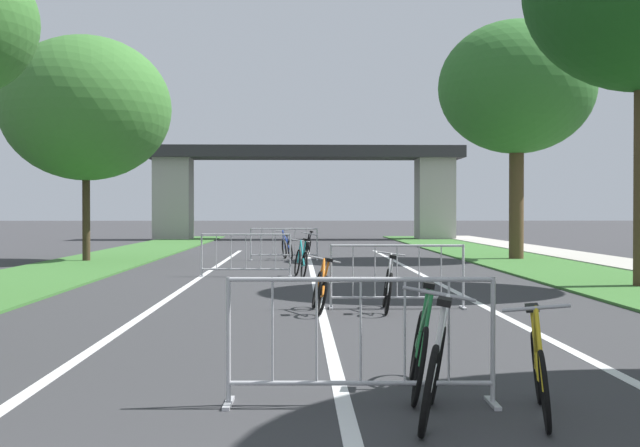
% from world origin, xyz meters
% --- Properties ---
extents(grass_verge_left, '(3.31, 56.54, 0.05)m').
position_xyz_m(grass_verge_left, '(-6.63, 23.13, 0.03)').
color(grass_verge_left, '#386B2D').
rests_on(grass_verge_left, ground).
extents(grass_verge_right, '(3.31, 56.54, 0.05)m').
position_xyz_m(grass_verge_right, '(6.63, 23.13, 0.03)').
color(grass_verge_right, '#386B2D').
rests_on(grass_verge_right, ground).
extents(sidewalk_path_right, '(2.10, 56.54, 0.08)m').
position_xyz_m(sidewalk_path_right, '(9.34, 23.13, 0.04)').
color(sidewalk_path_right, '#ADA89E').
rests_on(sidewalk_path_right, ground).
extents(lane_stripe_center, '(0.14, 32.71, 0.01)m').
position_xyz_m(lane_stripe_center, '(0.00, 16.35, 0.00)').
color(lane_stripe_center, silver).
rests_on(lane_stripe_center, ground).
extents(lane_stripe_right_lane, '(0.14, 32.71, 0.01)m').
position_xyz_m(lane_stripe_right_lane, '(2.74, 16.35, 0.00)').
color(lane_stripe_right_lane, silver).
rests_on(lane_stripe_right_lane, ground).
extents(lane_stripe_left_lane, '(0.14, 32.71, 0.01)m').
position_xyz_m(lane_stripe_left_lane, '(-2.74, 16.35, 0.00)').
color(lane_stripe_left_lane, silver).
rests_on(lane_stripe_left_lane, ground).
extents(overpass_bridge, '(18.03, 3.28, 5.31)m').
position_xyz_m(overpass_bridge, '(0.00, 46.73, 3.55)').
color(overpass_bridge, '#2D2D30').
rests_on(overpass_bridge, ground).
extents(tree_left_pine_far, '(5.33, 5.33, 7.11)m').
position_xyz_m(tree_left_pine_far, '(-7.05, 24.95, 4.83)').
color(tree_left_pine_far, '#3D2D1E').
rests_on(tree_left_pine_far, ground).
extents(tree_right_oak_near, '(5.13, 5.13, 7.86)m').
position_xyz_m(tree_right_oak_near, '(6.80, 25.75, 5.65)').
color(tree_right_oak_near, '#4C3823').
rests_on(tree_right_oak_near, ground).
extents(crowd_barrier_nearest, '(2.24, 0.49, 1.05)m').
position_xyz_m(crowd_barrier_nearest, '(0.14, 4.97, 0.52)').
color(crowd_barrier_nearest, '#ADADB2').
rests_on(crowd_barrier_nearest, ground).
extents(crowd_barrier_second, '(2.24, 0.50, 1.05)m').
position_xyz_m(crowd_barrier_second, '(1.25, 11.88, 0.52)').
color(crowd_barrier_second, '#ADADB2').
rests_on(crowd_barrier_second, ground).
extents(crowd_barrier_third, '(2.24, 0.54, 1.05)m').
position_xyz_m(crowd_barrier_third, '(-1.65, 18.79, 0.52)').
color(crowd_barrier_third, '#ADADB2').
rests_on(crowd_barrier_third, ground).
extents(crowd_barrier_fourth, '(2.24, 0.54, 1.05)m').
position_xyz_m(crowd_barrier_fourth, '(-0.84, 25.70, 0.52)').
color(crowd_barrier_fourth, '#ADADB2').
rests_on(crowd_barrier_fourth, ground).
extents(bicycle_blue_0, '(0.60, 1.67, 1.00)m').
position_xyz_m(bicycle_blue_0, '(-0.74, 26.23, 0.36)').
color(bicycle_blue_0, black).
rests_on(bicycle_blue_0, ground).
extents(bicycle_orange_1, '(0.54, 1.65, 0.88)m').
position_xyz_m(bicycle_orange_1, '(-0.02, 11.37, 0.35)').
color(bicycle_orange_1, black).
rests_on(bicycle_orange_1, ground).
extents(bicycle_black_2, '(0.52, 1.66, 0.95)m').
position_xyz_m(bicycle_black_2, '(-0.07, 26.09, 0.37)').
color(bicycle_black_2, black).
rests_on(bicycle_black_2, ground).
extents(bicycle_yellow_3, '(0.60, 1.54, 0.93)m').
position_xyz_m(bicycle_yellow_3, '(1.48, 4.51, 0.35)').
color(bicycle_yellow_3, black).
rests_on(bicycle_yellow_3, ground).
extents(bicycle_white_4, '(0.67, 1.68, 0.96)m').
position_xyz_m(bicycle_white_4, '(0.65, 4.44, 0.37)').
color(bicycle_white_4, black).
rests_on(bicycle_white_4, ground).
extents(bicycle_green_5, '(0.48, 1.75, 0.98)m').
position_xyz_m(bicycle_green_5, '(0.68, 5.43, 0.38)').
color(bicycle_green_5, black).
rests_on(bicycle_green_5, ground).
extents(bicycle_silver_6, '(0.47, 1.70, 0.94)m').
position_xyz_m(bicycle_silver_6, '(1.05, 11.49, 0.37)').
color(bicycle_silver_6, black).
rests_on(bicycle_silver_6, ground).
extents(bicycle_teal_7, '(0.46, 1.73, 0.95)m').
position_xyz_m(bicycle_teal_7, '(-0.31, 18.44, 0.37)').
color(bicycle_teal_7, black).
rests_on(bicycle_teal_7, ground).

